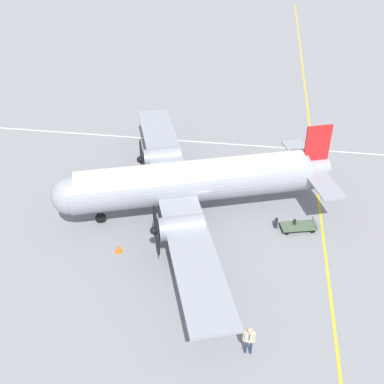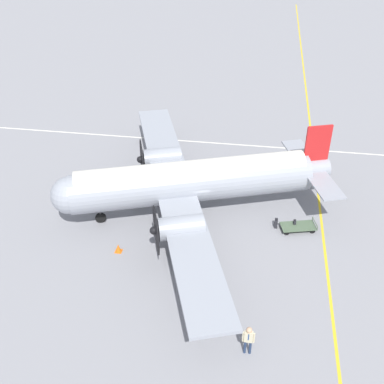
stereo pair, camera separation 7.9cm
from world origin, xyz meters
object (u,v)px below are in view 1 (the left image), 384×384
Objects in this scene: airliner_main at (186,182)px; suitcase_upright_spare at (276,223)px; crew_foreground at (249,338)px; suitcase_near_door at (294,224)px; traffic_cone at (118,248)px; baggage_cart at (299,226)px.

airliner_main is 6.39m from suitcase_upright_spare.
suitcase_near_door is (-10.11, 2.46, -0.82)m from crew_foreground.
airliner_main is at bearing -96.10° from suitcase_upright_spare.
suitcase_near_door is 1.03× the size of traffic_cone.
suitcase_near_door is 1.17m from suitcase_upright_spare.
crew_foreground is 3.13× the size of suitcase_near_door.
suitcase_near_door is 0.93× the size of suitcase_upright_spare.
baggage_cart is 11.42m from traffic_cone.
baggage_cart is 4.36× the size of traffic_cone.
suitcase_upright_spare is 0.25× the size of baggage_cart.
suitcase_upright_spare is 10.13m from traffic_cone.
traffic_cone is (3.73, -10.79, -0.02)m from baggage_cart.
airliner_main reaches higher than suitcase_upright_spare.
airliner_main is at bearing -94.18° from suitcase_near_door.
crew_foreground is 0.74× the size of baggage_cart.
crew_foreground is 10.11m from suitcase_upright_spare.
suitcase_upright_spare is at bearing -18.90° from baggage_cart.
crew_foreground reaches higher than baggage_cart.
baggage_cart is at bearing 109.05° from traffic_cone.
airliner_main reaches higher than suitcase_near_door.
suitcase_upright_spare is (-10.00, 1.29, -0.80)m from crew_foreground.
suitcase_near_door is 11.26m from traffic_cone.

